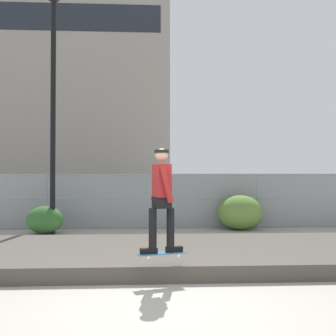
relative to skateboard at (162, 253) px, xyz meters
The scene contains 11 objects.
ground_plane 1.12m from the skateboard, 91.39° to the right, with size 120.00×120.00×0.00m, color #9E998E.
gravel_berm 1.87m from the skateboard, 90.75° to the left, with size 11.72×3.65×0.29m, color #4C473F.
skateboard is the anchor object (origin of this frame).
skater 0.98m from the skateboard, 90.00° to the right, with size 0.72×0.62×1.71m.
chain_fence 6.88m from the skateboard, 90.20° to the left, with size 21.54×0.06×1.85m.
street_lamp 7.71m from the skateboard, 118.53° to the left, with size 0.44×0.44×7.50m.
parked_car_near 10.52m from the skateboard, 103.25° to the left, with size 4.42×1.99×1.66m.
parked_car_mid 10.72m from the skateboard, 67.92° to the left, with size 4.49×2.12×1.66m.
library_building 39.57m from the skateboard, 103.51° to the left, with size 21.30×14.90×25.86m.
shrub_left 6.73m from the skateboard, 120.05° to the left, with size 1.10×0.90×0.85m.
shrub_center 6.99m from the skateboard, 66.06° to the left, with size 1.48×1.21×1.14m.
Camera 1 is at (-0.22, -5.50, 1.79)m, focal length 42.22 mm.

